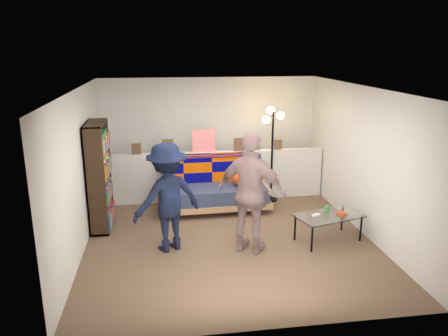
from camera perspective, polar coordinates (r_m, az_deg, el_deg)
The scene contains 10 objects.
ground at distance 7.27m, azimuth 0.46°, elevation -8.85°, with size 5.00×5.00×0.00m, color brown.
room_shell at distance 7.21m, azimuth -0.08°, elevation 4.91°, with size 4.60×5.05×2.45m.
half_wall_ledge at distance 8.77m, azimuth -1.33°, elevation -1.02°, with size 4.45×0.15×1.00m, color silver.
ledge_decor at distance 8.55m, azimuth -2.85°, elevation 3.23°, with size 2.97×0.02×0.45m.
futon_sofa at distance 8.30m, azimuth -1.23°, elevation -2.63°, with size 2.08×1.05×0.88m.
bookshelf at distance 7.65m, azimuth -15.99°, elevation -1.44°, with size 0.30×0.91×1.81m.
coffee_table at distance 7.15m, azimuth 13.55°, elevation -6.19°, with size 1.16×0.84×0.54m.
floor_lamp at distance 8.59m, azimuth 6.30°, elevation 4.28°, with size 0.44×0.36×1.88m.
person_left at distance 6.59m, azimuth -7.40°, elevation -3.82°, with size 1.08×0.62×1.67m, color black.
person_right at distance 6.45m, azimuth 3.58°, elevation -3.36°, with size 1.07×0.45×1.83m, color tan.
Camera 1 is at (-1.02, -6.54, 3.01)m, focal length 35.00 mm.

